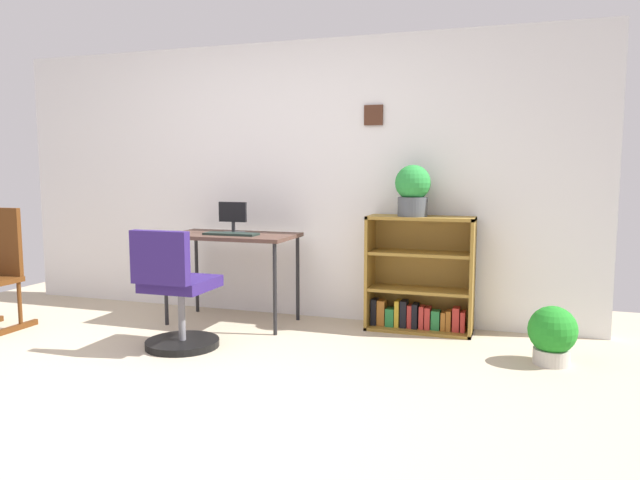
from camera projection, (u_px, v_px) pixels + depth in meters
ground_plane at (141, 400)px, 3.28m from camera, size 6.24×6.24×0.00m
wall_back at (286, 181)px, 5.17m from camera, size 5.20×0.12×2.32m
desk at (232, 241)px, 4.88m from camera, size 1.03×0.57×0.74m
monitor at (233, 219)px, 4.89m from camera, size 0.24×0.19×0.26m
keyboard at (231, 234)px, 4.78m from camera, size 0.44×0.14×0.02m
office_chair at (176, 298)px, 4.17m from camera, size 0.52×0.55×0.85m
bookshelf_low at (420, 281)px, 4.69m from camera, size 0.82×0.30×0.90m
potted_plant_on_shelf at (413, 189)px, 4.58m from camera, size 0.27×0.27×0.39m
potted_plant_floor at (552, 334)px, 3.87m from camera, size 0.31×0.31×0.38m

